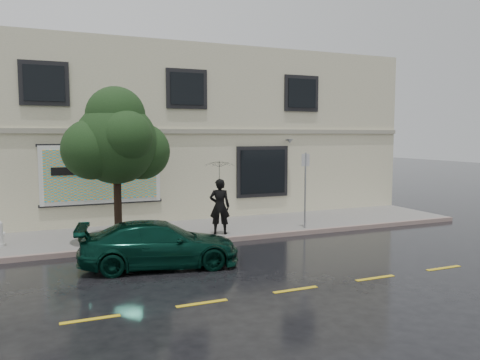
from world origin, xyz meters
name	(u,v)px	position (x,y,z in m)	size (l,w,h in m)	color
ground	(236,253)	(0.00, 0.00, 0.00)	(90.00, 90.00, 0.00)	black
sidewalk	(202,230)	(0.00, 3.25, 0.07)	(20.00, 3.50, 0.15)	gray
curb	(219,240)	(0.00, 1.50, 0.07)	(20.00, 0.18, 0.16)	gray
road_marking	(296,290)	(0.00, -3.50, 0.01)	(19.00, 0.12, 0.01)	gold
building	(163,134)	(0.00, 9.00, 3.50)	(20.00, 8.12, 7.00)	beige
billboard	(102,174)	(-3.20, 4.92, 2.05)	(4.30, 0.16, 2.20)	white
car	(160,244)	(-2.38, -0.49, 0.60)	(1.83, 4.13, 1.20)	black
pedestrian	(220,206)	(0.25, 2.08, 1.08)	(0.68, 0.45, 1.86)	black
umbrella	(219,167)	(0.25, 2.08, 2.41)	(1.06, 1.06, 0.78)	black
street_tree	(116,143)	(-3.05, 2.20, 3.20)	(2.50, 2.50, 4.31)	black
sign_pole	(305,183)	(3.40, 1.85, 1.76)	(0.33, 0.06, 2.69)	gray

